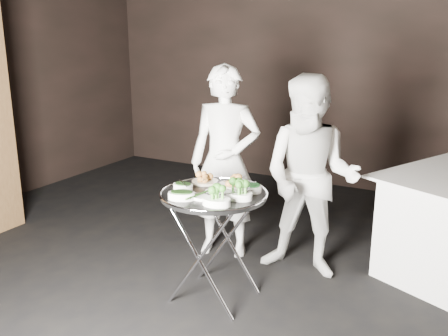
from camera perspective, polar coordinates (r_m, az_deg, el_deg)
The scene contains 16 objects.
floor at distance 3.67m, azimuth -7.35°, elevation -16.27°, with size 6.00×7.00×0.05m, color black.
wall_back at distance 6.32m, azimuth 11.50°, elevation 11.53°, with size 6.00×0.05×3.00m, color black.
tray_stand at distance 3.59m, azimuth -1.16°, elevation -8.37°, with size 0.54×0.46×0.79m.
serving_tray at distance 3.47m, azimuth -1.19°, elevation -2.99°, with size 0.76×0.76×0.04m.
potato_plate_a at distance 3.68m, azimuth -2.18°, elevation -1.24°, with size 0.20×0.20×0.07m.
potato_plate_b at distance 3.60m, azimuth 1.07°, elevation -1.57°, with size 0.21×0.21×0.08m.
greens_bowl at distance 3.47m, azimuth 3.27°, elevation -2.22°, with size 0.13×0.13×0.07m.
asparagus_plate_a at distance 3.47m, azimuth -0.86°, elevation -2.54°, with size 0.18×0.16×0.03m.
asparagus_plate_b at distance 3.34m, azimuth -2.88°, elevation -3.19°, with size 0.21×0.14×0.04m.
spinach_bowl_a at distance 3.53m, azimuth -4.71°, elevation -2.02°, with size 0.15×0.10×0.06m.
spinach_bowl_b at distance 3.33m, azimuth -4.87°, elevation -3.02°, with size 0.21×0.18×0.08m.
broccoli_bowl_a at distance 3.32m, azimuth 1.72°, elevation -2.99°, with size 0.20×0.16×0.08m.
broccoli_bowl_b at distance 3.21m, azimuth -0.87°, elevation -3.68°, with size 0.20×0.16×0.08m.
serving_utensils at distance 3.50m, azimuth -0.40°, elevation -1.79°, with size 0.58×0.42×0.01m.
waiter_left at distance 4.22m, azimuth 0.13°, elevation 0.70°, with size 0.60×0.39×1.64m, color white.
waiter_right at distance 3.90m, azimuth 9.84°, elevation -1.15°, with size 0.77×0.60×1.59m, color white.
Camera 1 is at (1.87, -2.50, 1.89)m, focal length 40.00 mm.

